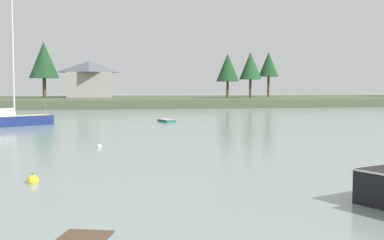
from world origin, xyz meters
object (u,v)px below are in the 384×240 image
Objects in this scene: sailboat_navy at (8,123)px; mooring_buoy_yellow at (33,181)px; dinghy_teal at (166,121)px; mooring_buoy_white at (99,146)px.

sailboat_navy is 26.29× the size of mooring_buoy_yellow.
dinghy_teal is at bearing 11.00° from sailboat_navy.
dinghy_teal is at bearing 73.30° from mooring_buoy_yellow.
mooring_buoy_white is 11.74m from mooring_buoy_yellow.
mooring_buoy_yellow is (-9.99, -33.28, -0.02)m from dinghy_teal.
mooring_buoy_white is at bearing -108.52° from dinghy_teal.
sailboat_navy is 4.83× the size of dinghy_teal.
sailboat_navy is 16.30m from dinghy_teal.
mooring_buoy_yellow reaches higher than mooring_buoy_white.
mooring_buoy_yellow is (6.02, -30.17, -0.21)m from sailboat_navy.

